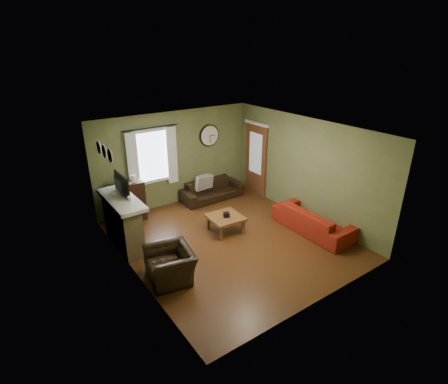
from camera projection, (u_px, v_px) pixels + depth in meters
floor at (230, 240)px, 8.16m from camera, size 4.60×5.20×0.00m
ceiling at (231, 130)px, 7.13m from camera, size 4.60×5.20×0.00m
wall_left at (130, 216)px, 6.43m from camera, size 0.00×5.20×2.60m
wall_right at (304, 168)px, 8.86m from camera, size 0.00×5.20×2.60m
wall_back at (175, 159)px, 9.60m from camera, size 4.60×0.00×2.60m
wall_front at (324, 239)px, 5.69m from camera, size 4.60×0.00×2.60m
fireplace at (123, 224)px, 7.70m from camera, size 0.40×1.40×1.10m
firebox at (132, 232)px, 7.90m from camera, size 0.04×0.60×0.55m
mantel at (121, 200)px, 7.48m from camera, size 0.58×1.60×0.08m
tv at (118, 188)px, 7.52m from camera, size 0.08×0.60×0.35m
tv_screen at (122, 185)px, 7.54m from camera, size 0.02×0.62×0.36m
medallion_left at (110, 156)px, 6.67m from camera, size 0.28×0.28×0.03m
medallion_mid at (104, 151)px, 6.93m from camera, size 0.28×0.28×0.03m
medallion_right at (99, 147)px, 7.20m from camera, size 0.28×0.28×0.03m
window_pane at (151, 156)px, 9.14m from camera, size 1.00×0.02×1.30m
curtain_rod at (151, 128)px, 8.76m from camera, size 0.03×0.03×1.50m
curtain_left at (133, 163)px, 8.79m from camera, size 0.28×0.04×1.55m
curtain_right at (172, 155)px, 9.37m from camera, size 0.28×0.04×1.55m
wall_clock at (210, 136)px, 9.95m from camera, size 0.64×0.06×0.64m
door at (256, 160)px, 10.33m from camera, size 0.05×0.90×2.10m
bookshelf at (127, 203)px, 8.82m from camera, size 0.87×0.37×1.03m
book at (125, 187)px, 8.58m from camera, size 0.24×0.28×0.02m
sofa_brown at (212, 190)px, 10.22m from camera, size 1.85×0.72×0.54m
pillow_left at (203, 182)px, 10.00m from camera, size 0.45×0.18×0.44m
pillow_right at (206, 182)px, 10.03m from camera, size 0.39×0.14×0.38m
sofa_red at (313, 220)px, 8.43m from camera, size 0.80×2.04×0.60m
armchair at (170, 264)px, 6.72m from camera, size 0.99×1.08×0.62m
coffee_table at (225, 224)px, 8.44m from camera, size 0.82×0.82×0.41m
tissue_box at (226, 217)px, 8.35m from camera, size 0.18×0.18×0.11m
wine_glass_a at (130, 202)px, 7.05m from camera, size 0.07×0.07×0.20m
wine_glass_b at (129, 201)px, 7.10m from camera, size 0.07×0.07×0.20m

